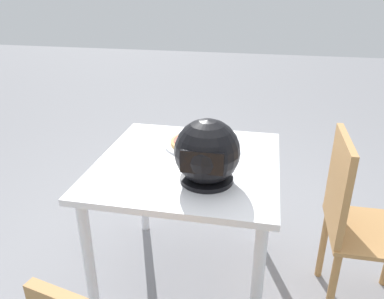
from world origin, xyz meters
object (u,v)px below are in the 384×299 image
(chair_side, at_px, (354,218))
(dining_table, at_px, (188,179))
(motorcycle_helmet, at_px, (207,153))
(pizza, at_px, (197,141))

(chair_side, bearing_deg, dining_table, -0.82)
(chair_side, bearing_deg, motorcycle_helmet, 13.67)
(pizza, distance_m, motorcycle_helmet, 0.39)
(dining_table, relative_size, pizza, 3.45)
(pizza, height_order, chair_side, chair_side)
(chair_side, bearing_deg, pizza, -14.17)
(dining_table, xyz_separation_m, motorcycle_helmet, (-0.12, 0.17, 0.23))
(pizza, xyz_separation_m, motorcycle_helmet, (-0.11, 0.36, 0.11))
(motorcycle_helmet, height_order, chair_side, motorcycle_helmet)
(motorcycle_helmet, xyz_separation_m, chair_side, (-0.67, -0.16, -0.35))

